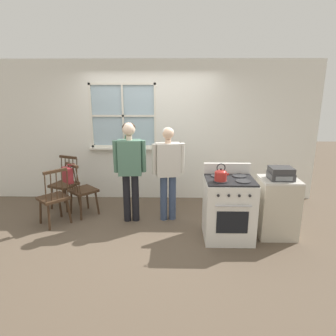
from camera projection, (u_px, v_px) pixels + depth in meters
ground_plane at (147, 228)px, 4.83m from camera, size 16.00×16.00×0.00m
wall_back at (154, 133)px, 5.83m from camera, size 6.40×0.16×2.70m
chair_by_window at (82, 191)px, 5.23m from camera, size 0.58×0.58×0.96m
chair_near_wall at (65, 184)px, 5.56m from camera, size 0.54×0.53×0.96m
chair_center_cluster at (54, 198)px, 4.86m from camera, size 0.58×0.58×0.96m
person_elderly_left at (130, 163)px, 4.84m from camera, size 0.53×0.24×1.66m
person_teen_center at (168, 166)px, 4.91m from camera, size 0.55×0.28×1.58m
stove at (228, 208)px, 4.41m from camera, size 0.70×0.68×1.08m
kettle at (221, 175)px, 4.14m from camera, size 0.21×0.17×0.25m
potted_plant at (126, 143)px, 5.80m from camera, size 0.13×0.13×0.31m
handbag at (68, 175)px, 4.98m from camera, size 0.25×0.25×0.31m
side_counter at (277, 207)px, 4.49m from camera, size 0.55×0.50×0.90m
stereo at (281, 173)px, 4.33m from camera, size 0.34×0.29×0.18m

